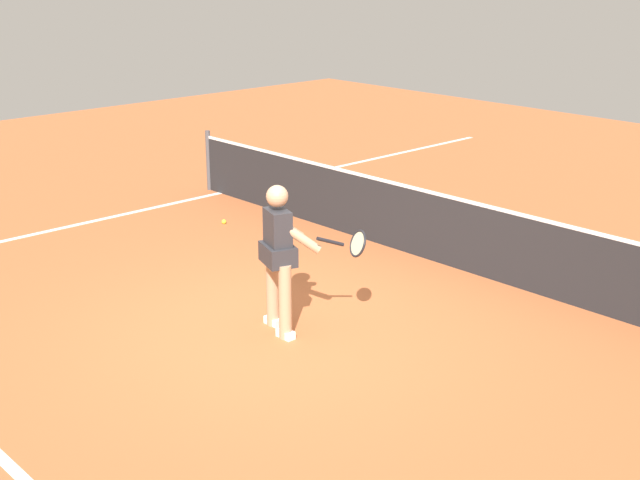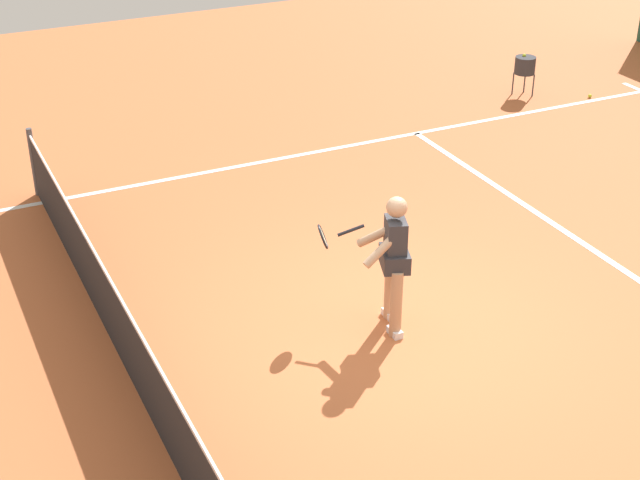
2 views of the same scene
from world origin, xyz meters
The scene contains 7 objects.
ground_plane centered at (0.00, 0.00, 0.00)m, with size 26.94×26.94×0.00m, color #C66638.
service_line_marking centered at (0.00, -3.16, 0.00)m, with size 9.53×0.10×0.01m, color white.
sideline_right_marking centered at (4.76, 0.00, 0.00)m, with size 0.10×18.72×0.01m, color white.
court_net centered at (0.00, 2.77, 0.46)m, with size 10.21×0.08×0.98m.
tennis_player centered at (0.04, -0.02, 0.85)m, with size 0.98×0.87×1.55m.
tennis_ball_near centered at (4.91, -6.79, 0.03)m, with size 0.07×0.07×0.07m, color #D1E533.
ball_hopper centered at (5.53, -5.78, 0.55)m, with size 0.36×0.36×0.74m.
Camera 2 is at (-7.54, 4.42, 5.73)m, focal length 53.77 mm.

